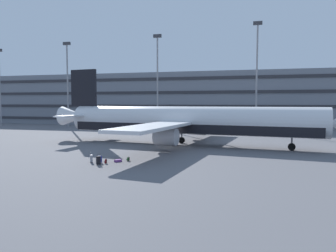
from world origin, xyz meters
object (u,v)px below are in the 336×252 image
suitcase_teal (100,159)px  backpack_purple (128,159)px  suitcase_large (91,158)px  suitcase_upright (98,160)px  airliner (185,122)px  suitcase_navy (118,161)px  backpack_silver (98,158)px  backpack_small (106,161)px

suitcase_teal → backpack_purple: bearing=35.6°
suitcase_teal → suitcase_large: bearing=-176.4°
suitcase_upright → suitcase_large: bearing=145.0°
suitcase_teal → airliner: bearing=70.7°
suitcase_teal → suitcase_large: size_ratio=0.88×
suitcase_navy → suitcase_teal: bearing=-145.7°
suitcase_large → backpack_silver: size_ratio=2.01×
airliner → suitcase_large: bearing=-112.1°
airliner → suitcase_teal: airliner is taller
suitcase_upright → backpack_silver: size_ratio=2.14×
suitcase_large → backpack_purple: 3.59m
airliner → suitcase_navy: airliner is taller
suitcase_upright → airliner: bearing=72.6°
airliner → backpack_silver: size_ratio=84.79×
suitcase_teal → backpack_silver: size_ratio=1.76×
airliner → backpack_silver: airliner is taller
suitcase_navy → suitcase_large: bearing=-155.6°
suitcase_teal → suitcase_large: (-0.87, -0.05, 0.04)m
backpack_small → suitcase_upright: bearing=-120.2°
backpack_silver → suitcase_large: bearing=-93.9°
suitcase_navy → backpack_purple: (0.82, 0.63, 0.09)m
suitcase_teal → suitcase_navy: 1.80m
suitcase_large → backpack_purple: suitcase_large is taller
suitcase_navy → backpack_purple: size_ratio=1.67×
airliner → backpack_silver: (-6.07, -13.85, -3.04)m
suitcase_upright → backpack_silver: bearing=117.5°
suitcase_teal → backpack_purple: 2.82m
airliner → backpack_small: airliner is taller
airliner → suitcase_teal: (-5.29, -15.07, -2.88)m
backpack_silver → airliner: bearing=66.3°
backpack_small → backpack_purple: bearing=48.9°
backpack_small → backpack_purple: backpack_small is taller
suitcase_teal → backpack_silver: bearing=122.8°
suitcase_upright → suitcase_navy: size_ratio=1.35×
airliner → suitcase_upright: bearing=-107.4°
backpack_purple → suitcase_upright: bearing=-128.3°
airliner → suitcase_teal: bearing=-109.3°
backpack_purple → backpack_silver: bearing=-172.2°
suitcase_upright → suitcase_large: 1.43m
suitcase_large → suitcase_navy: 2.59m
suitcase_upright → backpack_purple: 3.21m
suitcase_upright → backpack_small: suitcase_upright is taller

